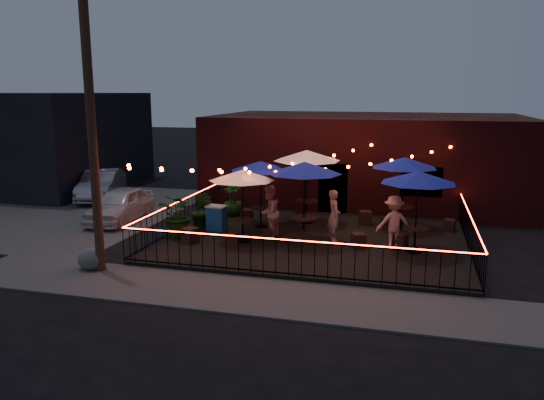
{
  "coord_description": "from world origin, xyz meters",
  "views": [
    {
      "loc": [
        3.1,
        -15.38,
        5.1
      ],
      "look_at": [
        -1.46,
        1.74,
        1.46
      ],
      "focal_mm": 35.0,
      "sensor_mm": 36.0,
      "label": 1
    }
  ],
  "objects_px": {
    "utility_pole": "(92,132)",
    "cafe_table_5": "(404,164)",
    "cafe_table_0": "(242,176)",
    "cafe_table_3": "(307,157)",
    "cafe_table_1": "(261,167)",
    "cafe_table_2": "(304,169)",
    "cafe_table_4": "(418,178)",
    "cooler": "(217,218)",
    "boulder": "(91,259)"
  },
  "relations": [
    {
      "from": "cafe_table_1",
      "to": "cafe_table_2",
      "type": "height_order",
      "value": "cafe_table_2"
    },
    {
      "from": "cafe_table_2",
      "to": "cafe_table_4",
      "type": "xyz_separation_m",
      "value": [
        3.58,
        -0.2,
        -0.13
      ]
    },
    {
      "from": "cafe_table_5",
      "to": "cooler",
      "type": "relative_size",
      "value": 3.3
    },
    {
      "from": "cafe_table_1",
      "to": "cafe_table_4",
      "type": "height_order",
      "value": "cafe_table_4"
    },
    {
      "from": "cooler",
      "to": "boulder",
      "type": "relative_size",
      "value": 1.07
    },
    {
      "from": "cafe_table_3",
      "to": "cafe_table_5",
      "type": "relative_size",
      "value": 1.11
    },
    {
      "from": "cafe_table_2",
      "to": "cafe_table_3",
      "type": "xyz_separation_m",
      "value": [
        -0.46,
        2.69,
        0.07
      ]
    },
    {
      "from": "cafe_table_2",
      "to": "cooler",
      "type": "relative_size",
      "value": 3.01
    },
    {
      "from": "cafe_table_2",
      "to": "cafe_table_4",
      "type": "height_order",
      "value": "cafe_table_2"
    },
    {
      "from": "cafe_table_0",
      "to": "cafe_table_5",
      "type": "height_order",
      "value": "cafe_table_5"
    },
    {
      "from": "cafe_table_0",
      "to": "boulder",
      "type": "bearing_deg",
      "value": -134.66
    },
    {
      "from": "utility_pole",
      "to": "cafe_table_4",
      "type": "xyz_separation_m",
      "value": [
        8.71,
        3.78,
        -1.51
      ]
    },
    {
      "from": "cafe_table_2",
      "to": "boulder",
      "type": "height_order",
      "value": "cafe_table_2"
    },
    {
      "from": "cafe_table_0",
      "to": "cafe_table_1",
      "type": "bearing_deg",
      "value": 88.79
    },
    {
      "from": "cafe_table_3",
      "to": "cafe_table_4",
      "type": "xyz_separation_m",
      "value": [
        4.04,
        -2.89,
        -0.2
      ]
    },
    {
      "from": "cafe_table_5",
      "to": "boulder",
      "type": "height_order",
      "value": "cafe_table_5"
    },
    {
      "from": "utility_pole",
      "to": "cafe_table_5",
      "type": "height_order",
      "value": "utility_pole"
    },
    {
      "from": "utility_pole",
      "to": "cafe_table_2",
      "type": "bearing_deg",
      "value": 37.77
    },
    {
      "from": "cafe_table_1",
      "to": "cafe_table_2",
      "type": "distance_m",
      "value": 2.53
    },
    {
      "from": "cafe_table_0",
      "to": "cafe_table_2",
      "type": "xyz_separation_m",
      "value": [
        1.99,
        0.43,
        0.26
      ]
    },
    {
      "from": "cafe_table_0",
      "to": "cafe_table_5",
      "type": "distance_m",
      "value": 6.01
    },
    {
      "from": "cooler",
      "to": "cafe_table_1",
      "type": "bearing_deg",
      "value": 39.56
    },
    {
      "from": "cafe_table_0",
      "to": "utility_pole",
      "type": "bearing_deg",
      "value": -131.48
    },
    {
      "from": "cafe_table_5",
      "to": "boulder",
      "type": "bearing_deg",
      "value": -141.96
    },
    {
      "from": "utility_pole",
      "to": "cooler",
      "type": "xyz_separation_m",
      "value": [
        1.77,
        4.68,
        -3.39
      ]
    },
    {
      "from": "cafe_table_2",
      "to": "cafe_table_5",
      "type": "xyz_separation_m",
      "value": [
        3.1,
        2.77,
        -0.08
      ]
    },
    {
      "from": "cafe_table_1",
      "to": "cafe_table_4",
      "type": "distance_m",
      "value": 5.81
    },
    {
      "from": "cafe_table_1",
      "to": "cafe_table_5",
      "type": "xyz_separation_m",
      "value": [
        5.05,
        1.17,
        0.14
      ]
    },
    {
      "from": "cafe_table_0",
      "to": "cafe_table_3",
      "type": "bearing_deg",
      "value": 63.82
    },
    {
      "from": "utility_pole",
      "to": "cooler",
      "type": "distance_m",
      "value": 6.05
    },
    {
      "from": "utility_pole",
      "to": "cafe_table_5",
      "type": "xyz_separation_m",
      "value": [
        8.23,
        6.74,
        -1.46
      ]
    },
    {
      "from": "utility_pole",
      "to": "cafe_table_1",
      "type": "distance_m",
      "value": 6.61
    },
    {
      "from": "cafe_table_3",
      "to": "cafe_table_5",
      "type": "xyz_separation_m",
      "value": [
        3.56,
        0.07,
        -0.15
      ]
    },
    {
      "from": "cafe_table_2",
      "to": "boulder",
      "type": "xyz_separation_m",
      "value": [
        -5.46,
        -3.93,
        -2.29
      ]
    },
    {
      "from": "cafe_table_0",
      "to": "cafe_table_1",
      "type": "distance_m",
      "value": 2.02
    },
    {
      "from": "cafe_table_4",
      "to": "cafe_table_2",
      "type": "bearing_deg",
      "value": 176.84
    },
    {
      "from": "cafe_table_1",
      "to": "cafe_table_5",
      "type": "relative_size",
      "value": 0.81
    },
    {
      "from": "cafe_table_1",
      "to": "cafe_table_5",
      "type": "distance_m",
      "value": 5.19
    },
    {
      "from": "cafe_table_0",
      "to": "cafe_table_3",
      "type": "relative_size",
      "value": 0.82
    },
    {
      "from": "cafe_table_2",
      "to": "cooler",
      "type": "xyz_separation_m",
      "value": [
        -3.35,
        0.71,
        -2.01
      ]
    },
    {
      "from": "utility_pole",
      "to": "cafe_table_1",
      "type": "xyz_separation_m",
      "value": [
        3.18,
        5.57,
        -1.6
      ]
    },
    {
      "from": "cafe_table_3",
      "to": "cafe_table_5",
      "type": "bearing_deg",
      "value": 1.17
    },
    {
      "from": "cafe_table_0",
      "to": "boulder",
      "type": "distance_m",
      "value": 5.33
    },
    {
      "from": "cooler",
      "to": "utility_pole",
      "type": "bearing_deg",
      "value": -103.51
    },
    {
      "from": "cafe_table_3",
      "to": "boulder",
      "type": "relative_size",
      "value": 3.91
    },
    {
      "from": "utility_pole",
      "to": "boulder",
      "type": "relative_size",
      "value": 9.32
    },
    {
      "from": "utility_pole",
      "to": "cafe_table_1",
      "type": "height_order",
      "value": "utility_pole"
    },
    {
      "from": "utility_pole",
      "to": "cooler",
      "type": "height_order",
      "value": "utility_pole"
    },
    {
      "from": "cafe_table_3",
      "to": "utility_pole",
      "type": "bearing_deg",
      "value": -125.01
    },
    {
      "from": "cafe_table_4",
      "to": "cafe_table_3",
      "type": "bearing_deg",
      "value": 144.4
    }
  ]
}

